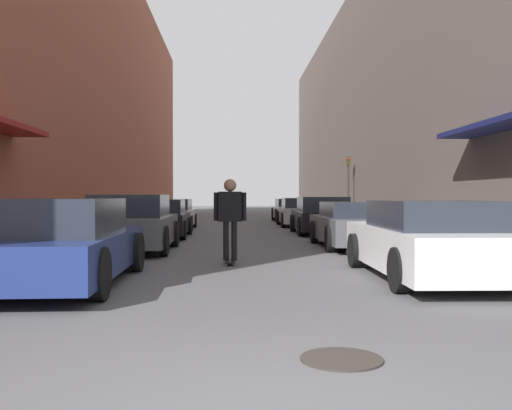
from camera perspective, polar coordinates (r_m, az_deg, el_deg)
The scene contains 17 objects.
ground at distance 22.97m, azimuth -1.52°, elevation -2.54°, with size 107.47×107.47×0.00m, color #515154.
curb_strip_left at distance 28.21m, azimuth -11.61°, elevation -1.80°, with size 1.80×48.85×0.12m.
curb_strip_right at distance 28.33m, azimuth 8.24°, elevation -1.78°, with size 1.80×48.85×0.12m.
building_row_left at distance 29.30m, azimuth -17.38°, elevation 11.61°, with size 4.90×48.85×13.69m.
building_row_right at distance 29.33m, azimuth 13.93°, elevation 9.95°, with size 4.90×48.85×12.01m.
parked_car_left_0 at distance 9.35m, azimuth -18.49°, elevation -3.65°, with size 1.86×4.75×1.35m.
parked_car_left_1 at distance 14.54m, azimuth -12.34°, elevation -1.89°, with size 2.07×4.01×1.42m.
parked_car_left_2 at distance 19.32m, azimuth -9.75°, elevation -1.39°, with size 2.05×4.09×1.27m.
parked_car_left_3 at distance 23.97m, azimuth -8.50°, elevation -0.96°, with size 1.96×4.01×1.26m.
parked_car_right_0 at distance 9.98m, azimuth 16.65°, elevation -3.43°, with size 1.93×4.75×1.31m.
parked_car_right_1 at distance 15.55m, azimuth 9.75°, elevation -1.98°, with size 1.92×4.44×1.22m.
parked_car_right_2 at distance 20.92m, azimuth 6.59°, elevation -1.11°, with size 2.01×4.18×1.35m.
parked_car_right_3 at distance 26.16m, azimuth 4.57°, elevation -0.74°, with size 2.07×4.21×1.29m.
parked_car_right_4 at distance 31.01m, azimuth 3.46°, elevation -0.53°, with size 1.86×4.19×1.23m.
skateboarder at distance 11.56m, azimuth -2.61°, elevation -0.69°, with size 0.66×0.78×1.73m.
manhole_cover at distance 5.04m, azimuth 8.55°, elevation -14.98°, with size 0.70×0.70×0.02m.
traffic_light at distance 28.47m, azimuth 9.20°, elevation 2.38°, with size 0.16×0.22×3.21m.
Camera 1 is at (-0.33, -3.39, 1.39)m, focal length 40.00 mm.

